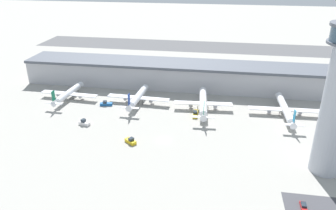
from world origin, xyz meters
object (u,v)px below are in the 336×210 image
object	(u,v)px
airplane_gate_alpha	(68,94)
service_truck_fuel	(195,114)
airplane_gate_delta	(285,109)
service_truck_baggage	(131,141)
airplane_gate_bravo	(138,97)
service_truck_catering	(106,104)
airplane_gate_charlie	(203,103)
service_truck_water	(84,123)
car_green_van	(303,206)

from	to	relation	value
airplane_gate_alpha	service_truck_fuel	xyz separation A→B (m)	(75.74, -9.56, -2.76)
airplane_gate_delta	service_truck_baggage	size ratio (longest dim) A/B	6.45
airplane_gate_bravo	service_truck_catering	size ratio (longest dim) A/B	5.01
airplane_gate_charlie	service_truck_fuel	distance (m)	8.70
airplane_gate_delta	airplane_gate_alpha	bearing A→B (deg)	178.90
airplane_gate_alpha	airplane_gate_delta	bearing A→B (deg)	-1.10
service_truck_catering	airplane_gate_bravo	bearing A→B (deg)	15.26
airplane_gate_alpha	airplane_gate_delta	xyz separation A→B (m)	(122.25, -2.34, 0.08)
airplane_gate_alpha	service_truck_baggage	bearing A→B (deg)	-40.85
service_truck_fuel	service_truck_baggage	distance (m)	42.35
airplane_gate_delta	service_truck_water	world-z (taller)	airplane_gate_delta
airplane_gate_delta	service_truck_catering	distance (m)	97.80
airplane_gate_alpha	service_truck_fuel	world-z (taller)	airplane_gate_alpha
airplane_gate_alpha	service_truck_catering	bearing A→B (deg)	-10.81
airplane_gate_charlie	service_truck_baggage	bearing A→B (deg)	-126.43
airplane_gate_bravo	airplane_gate_charlie	world-z (taller)	airplane_gate_charlie
service_truck_water	service_truck_catering	bearing A→B (deg)	83.56
service_truck_fuel	service_truck_water	distance (m)	57.50
service_truck_fuel	service_truck_baggage	world-z (taller)	service_truck_fuel
airplane_gate_alpha	service_truck_baggage	size ratio (longest dim) A/B	5.79
airplane_gate_charlie	service_truck_baggage	distance (m)	50.32
service_truck_catering	car_green_van	xyz separation A→B (m)	(93.04, -69.35, -0.35)
service_truck_fuel	service_truck_catering	bearing A→B (deg)	174.56
airplane_gate_delta	service_truck_catering	world-z (taller)	airplane_gate_delta
airplane_gate_bravo	service_truck_baggage	size ratio (longest dim) A/B	5.98
airplane_gate_charlie	service_truck_water	size ratio (longest dim) A/B	6.32
airplane_gate_delta	service_truck_fuel	size ratio (longest dim) A/B	4.66
airplane_gate_bravo	service_truck_baggage	world-z (taller)	airplane_gate_bravo
airplane_gate_delta	service_truck_baggage	distance (m)	83.36
service_truck_catering	service_truck_baggage	bearing A→B (deg)	-56.83
service_truck_fuel	airplane_gate_alpha	bearing A→B (deg)	172.81
airplane_gate_delta	service_truck_fuel	distance (m)	47.15
service_truck_fuel	service_truck_baggage	xyz separation A→B (m)	(-26.37, -33.13, -0.03)
airplane_gate_delta	service_truck_baggage	world-z (taller)	airplane_gate_delta
airplane_gate_bravo	service_truck_catering	distance (m)	18.41
airplane_gate_charlie	service_truck_catering	distance (m)	54.81
airplane_gate_bravo	service_truck_water	distance (m)	35.86
airplane_gate_charlie	service_truck_catering	size ratio (longest dim) A/B	5.34
airplane_gate_alpha	airplane_gate_charlie	bearing A→B (deg)	-1.66
airplane_gate_alpha	service_truck_fuel	bearing A→B (deg)	-7.19
airplane_gate_alpha	service_truck_catering	world-z (taller)	airplane_gate_alpha
service_truck_baggage	car_green_van	xyz separation A→B (m)	(68.19, -31.34, -0.40)
airplane_gate_alpha	car_green_van	xyz separation A→B (m)	(117.56, -74.03, -3.19)
airplane_gate_alpha	airplane_gate_charlie	world-z (taller)	airplane_gate_charlie
airplane_gate_bravo	car_green_van	bearing A→B (deg)	-44.45
service_truck_fuel	car_green_van	world-z (taller)	service_truck_fuel
airplane_gate_charlie	car_green_van	distance (m)	81.44
airplane_gate_alpha	service_truck_catering	xyz separation A→B (m)	(24.53, -4.68, -2.84)
service_truck_catering	service_truck_baggage	distance (m)	45.41
service_truck_baggage	service_truck_water	world-z (taller)	service_truck_water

